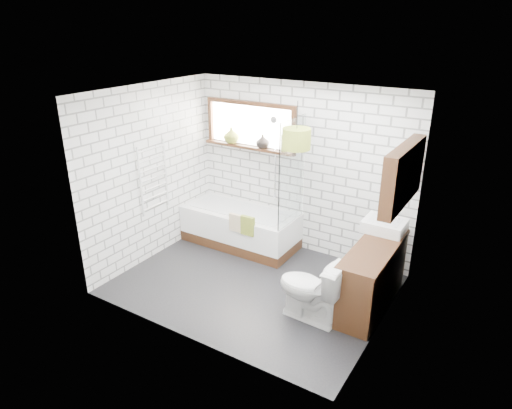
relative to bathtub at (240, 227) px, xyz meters
The scene contains 22 objects.
floor 1.25m from the bathtub, 48.49° to the right, with size 3.40×2.60×0.01m, color black.
ceiling 2.53m from the bathtub, 48.49° to the right, with size 3.40×2.60×0.01m, color white.
wall_back 1.32m from the bathtub, 26.17° to the left, with size 3.40×0.01×2.50m, color white.
wall_front 2.55m from the bathtub, 70.03° to the right, with size 3.40×0.01×2.50m, color white.
wall_left 1.60m from the bathtub, 134.70° to the right, with size 0.01×2.60×2.50m, color white.
wall_right 2.84m from the bathtub, 19.92° to the right, with size 0.01×2.60×2.50m, color white.
window 1.55m from the bathtub, 97.34° to the left, with size 1.52×0.16×0.68m, color black.
towel_radiator 1.55m from the bathtub, 133.24° to the right, with size 0.06×0.52×1.00m, color white.
mirror_cabinet 2.80m from the bathtub, ahead, with size 0.16×1.20×0.70m, color black.
shower_riser 1.19m from the bathtub, 40.88° to the left, with size 0.02×0.02×1.30m, color silver.
bathtub is the anchor object (origin of this frame).
shower_screen 1.35m from the bathtub, ahead, with size 0.02×0.72×1.50m, color white.
towel_green 0.61m from the bathtub, 45.10° to the right, with size 0.21×0.06×0.29m, color olive.
towel_beige 0.51m from the bathtub, 64.87° to the right, with size 0.20×0.05×0.26m, color tan.
vanity 2.35m from the bathtub, 13.44° to the right, with size 0.45×1.40×0.80m, color black.
basin 2.30m from the bathtub, ahead, with size 0.50×0.44×0.15m, color white.
tap 2.47m from the bathtub, ahead, with size 0.03×0.03×0.16m, color silver.
toilet 2.12m from the bathtub, 33.80° to the right, with size 0.78×0.45×0.80m, color white.
vase_olive 1.40m from the bathtub, 138.50° to the left, with size 0.23×0.23×0.24m, color olive.
vase_dark 1.35m from the bathtub, 58.06° to the left, with size 0.20×0.20×0.20m, color black.
bottle 1.46m from the bathtub, 30.29° to the left, with size 0.08×0.08×0.24m, color olive.
pendant 2.56m from the bathtub, 36.22° to the right, with size 0.30×0.30×0.22m, color olive.
Camera 1 is at (2.79, -4.41, 3.28)m, focal length 32.00 mm.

